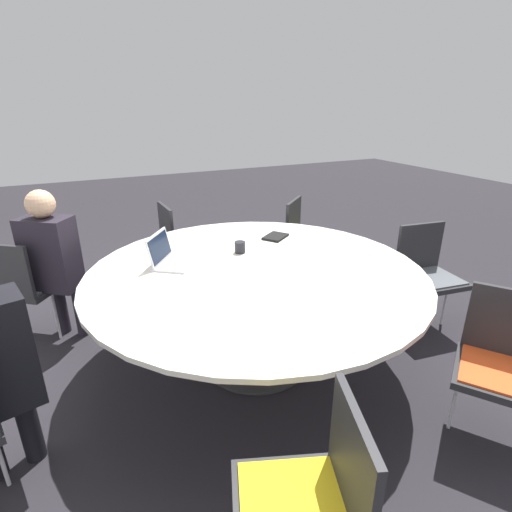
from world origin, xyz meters
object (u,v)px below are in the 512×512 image
object	(u,v)px
chair_0	(21,282)
coffee_cup	(240,247)
chair_6	(180,238)
laptop	(169,257)
person_0	(52,256)
spiral_notebook	(275,237)
chair_4	(427,269)
chair_2	(313,495)
chair_5	(305,234)
chair_3	(503,358)

from	to	relation	value
chair_0	coffee_cup	distance (m)	1.66
chair_6	laptop	bearing A→B (deg)	-20.51
chair_0	coffee_cup	world-z (taller)	chair_0
chair_0	person_0	distance (m)	0.32
chair_6	spiral_notebook	world-z (taller)	chair_6
chair_6	chair_4	bearing A→B (deg)	42.56
chair_6	coffee_cup	xyz separation A→B (m)	(-1.13, -0.17, 0.26)
coffee_cup	person_0	bearing A→B (deg)	65.78
chair_2	chair_5	size ratio (longest dim) A/B	1.00
chair_6	coffee_cup	size ratio (longest dim) A/B	10.00
chair_0	chair_5	distance (m)	2.52
chair_0	laptop	xyz separation A→B (m)	(-0.63, -0.98, 0.27)
chair_0	chair_3	xyz separation A→B (m)	(-2.16, -2.38, 0.00)
chair_5	chair_6	bearing A→B (deg)	-62.29
chair_3	chair_5	distance (m)	2.23
chair_2	chair_4	xyz separation A→B (m)	(1.28, -1.92, 0.00)
chair_5	chair_2	bearing A→B (deg)	16.27
chair_6	chair_2	bearing A→B (deg)	-8.82
chair_0	person_0	bearing A→B (deg)	19.01
chair_3	chair_6	world-z (taller)	same
spiral_notebook	chair_5	bearing A→B (deg)	-49.99
chair_6	laptop	xyz separation A→B (m)	(-1.11, 0.36, 0.27)
chair_2	chair_4	distance (m)	2.31
chair_6	person_0	bearing A→B (deg)	-65.68
person_0	spiral_notebook	size ratio (longest dim) A/B	4.67
chair_3	coffee_cup	size ratio (longest dim) A/B	10.00
chair_2	laptop	size ratio (longest dim) A/B	2.08
spiral_notebook	chair_2	bearing A→B (deg)	155.71
chair_3	chair_4	world-z (taller)	same
spiral_notebook	coffee_cup	xyz separation A→B (m)	(-0.19, 0.40, 0.03)
chair_3	person_0	bearing A→B (deg)	10.84
chair_0	chair_6	distance (m)	1.43
chair_6	chair_0	bearing A→B (deg)	-72.74
chair_4	chair_5	distance (m)	1.25
chair_5	person_0	xyz separation A→B (m)	(-0.13, 2.28, 0.19)
chair_2	chair_3	bearing A→B (deg)	-59.83
chair_5	coffee_cup	bearing A→B (deg)	-7.67
chair_5	chair_6	size ratio (longest dim) A/B	1.00
chair_6	laptop	world-z (taller)	laptop
chair_0	chair_3	distance (m)	3.21
chair_0	spiral_notebook	size ratio (longest dim) A/B	3.31
laptop	coffee_cup	world-z (taller)	laptop
chair_4	person_0	size ratio (longest dim) A/B	0.71
chair_0	coffee_cup	size ratio (longest dim) A/B	10.00
chair_2	chair_0	bearing A→B (deg)	43.57
chair_5	laptop	bearing A→B (deg)	-18.33
chair_0	chair_4	distance (m)	3.16
laptop	spiral_notebook	xyz separation A→B (m)	(0.17, -0.92, -0.04)
chair_3	chair_2	bearing A→B (deg)	65.08
person_0	chair_6	bearing A→B (deg)	62.79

